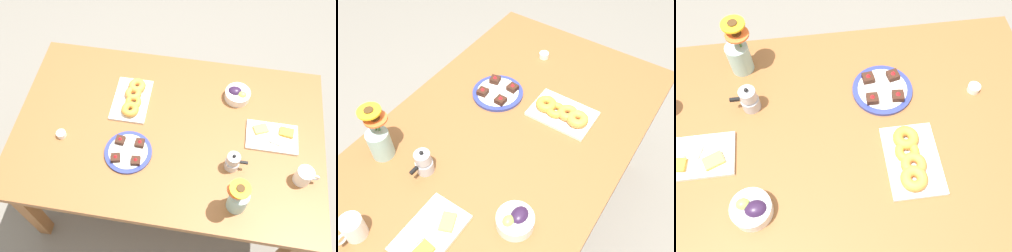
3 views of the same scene
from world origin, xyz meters
TOP-DOWN VIEW (x-y plane):
  - ground_plane at (0.00, 0.00)m, footprint 6.00×6.00m
  - dining_table at (0.00, 0.00)m, footprint 1.60×1.00m
  - coffee_mug at (0.67, -0.17)m, footprint 0.11×0.08m
  - grape_bowl at (0.34, 0.27)m, footprint 0.14×0.14m
  - cheese_platter at (0.53, 0.04)m, footprint 0.26×0.17m
  - croissant_platter at (-0.22, 0.15)m, footprint 0.19×0.28m
  - jam_cup_honey at (-0.53, -0.12)m, footprint 0.05×0.05m
  - dessert_plate at (-0.17, -0.16)m, footprint 0.24×0.24m
  - flower_vase at (0.37, -0.35)m, footprint 0.11×0.10m
  - moka_pot at (0.34, -0.15)m, footprint 0.11×0.07m

SIDE VIEW (x-z plane):
  - ground_plane at x=0.00m, z-range 0.00..0.00m
  - dining_table at x=0.00m, z-range 0.28..1.02m
  - cheese_platter at x=0.53m, z-range 0.73..0.77m
  - dessert_plate at x=-0.17m, z-range 0.72..0.78m
  - jam_cup_honey at x=-0.53m, z-range 0.74..0.77m
  - croissant_platter at x=-0.22m, z-range 0.74..0.79m
  - grape_bowl at x=0.34m, z-range 0.74..0.80m
  - coffee_mug at x=0.67m, z-range 0.74..0.83m
  - moka_pot at x=0.34m, z-range 0.73..0.85m
  - flower_vase at x=0.37m, z-range 0.70..0.94m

